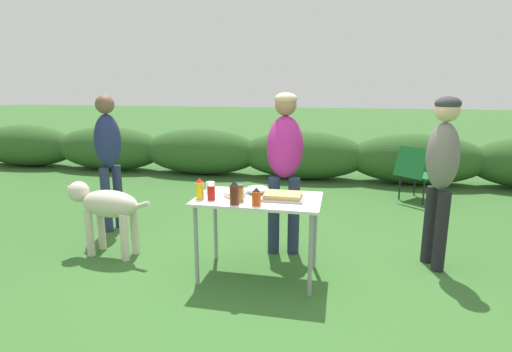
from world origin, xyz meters
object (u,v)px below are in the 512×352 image
at_px(folding_table, 258,206).
at_px(hot_sauce_bottle, 256,197).
at_px(dog, 105,206).
at_px(camp_chair_green_behind_table, 416,171).
at_px(plate_stack, 235,194).
at_px(ketchup_bottle, 211,191).
at_px(food_tray, 283,196).
at_px(standing_person_in_olive_jacket, 108,150).
at_px(standing_person_in_navy_coat, 442,164).
at_px(paper_cup_stack, 210,188).
at_px(mustard_bottle, 200,189).
at_px(spice_jar, 240,193).
at_px(standing_person_with_beanie, 285,154).
at_px(bbq_sauce_bottle, 234,193).
at_px(mixing_bowl, 257,189).

distance_m(folding_table, hot_sauce_bottle, 0.27).
height_order(dog, camp_chair_green_behind_table, camp_chair_green_behind_table).
distance_m(folding_table, dog, 1.63).
bearing_deg(plate_stack, hot_sauce_bottle, -43.29).
bearing_deg(ketchup_bottle, food_tray, 12.95).
xyz_separation_m(standing_person_in_olive_jacket, standing_person_in_navy_coat, (3.57, -0.29, 0.03)).
distance_m(paper_cup_stack, dog, 1.19).
bearing_deg(ketchup_bottle, dog, 166.45).
relative_size(mustard_bottle, spice_jar, 1.31).
bearing_deg(food_tray, standing_person_in_navy_coat, 21.76).
height_order(food_tray, spice_jar, spice_jar).
distance_m(mustard_bottle, standing_person_with_beanie, 1.05).
relative_size(plate_stack, spice_jar, 1.41).
height_order(plate_stack, bbq_sauce_bottle, bbq_sauce_bottle).
bearing_deg(spice_jar, standing_person_with_beanie, 72.11).
height_order(folding_table, hot_sauce_bottle, hot_sauce_bottle).
bearing_deg(bbq_sauce_bottle, spice_jar, 75.47).
bearing_deg(plate_stack, bbq_sauce_bottle, -75.70).
bearing_deg(camp_chair_green_behind_table, folding_table, -80.45).
bearing_deg(standing_person_with_beanie, mustard_bottle, -134.23).
bearing_deg(paper_cup_stack, plate_stack, -12.21).
relative_size(mixing_bowl, dog, 0.22).
bearing_deg(mixing_bowl, ketchup_bottle, -138.47).
bearing_deg(standing_person_in_olive_jacket, mixing_bowl, -94.33).
distance_m(hot_sauce_bottle, standing_person_in_olive_jacket, 2.27).
xyz_separation_m(mustard_bottle, hot_sauce_bottle, (0.52, -0.08, -0.02)).
bearing_deg(hot_sauce_bottle, camp_chair_green_behind_table, 60.16).
bearing_deg(food_tray, plate_stack, 178.27).
bearing_deg(dog, standing_person_in_olive_jacket, 31.96).
xyz_separation_m(plate_stack, mustard_bottle, (-0.27, -0.15, 0.07)).
height_order(folding_table, mustard_bottle, mustard_bottle).
bearing_deg(mustard_bottle, bbq_sauce_bottle, -15.70).
bearing_deg(mustard_bottle, hot_sauce_bottle, -9.02).
height_order(paper_cup_stack, camp_chair_green_behind_table, paper_cup_stack).
distance_m(plate_stack, spice_jar, 0.18).
xyz_separation_m(food_tray, plate_stack, (-0.43, 0.01, -0.00)).
xyz_separation_m(food_tray, camp_chair_green_behind_table, (1.60, 2.89, -0.30)).
bearing_deg(ketchup_bottle, standing_person_in_olive_jacket, 148.18).
relative_size(hot_sauce_bottle, standing_person_with_beanie, 0.09).
height_order(standing_person_in_navy_coat, camp_chair_green_behind_table, standing_person_in_navy_coat).
distance_m(ketchup_bottle, standing_person_in_navy_coat, 2.11).
xyz_separation_m(spice_jar, standing_person_in_navy_coat, (1.73, 0.68, 0.19)).
bearing_deg(bbq_sauce_bottle, mixing_bowl, 74.31).
distance_m(folding_table, mixing_bowl, 0.20).
xyz_separation_m(ketchup_bottle, bbq_sauce_bottle, (0.23, -0.09, 0.02)).
relative_size(mixing_bowl, bbq_sauce_bottle, 1.06).
height_order(food_tray, camp_chair_green_behind_table, camp_chair_green_behind_table).
bearing_deg(spice_jar, mustard_bottle, -179.20).
height_order(spice_jar, dog, spice_jar).
bearing_deg(standing_person_in_olive_jacket, folding_table, -97.95).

